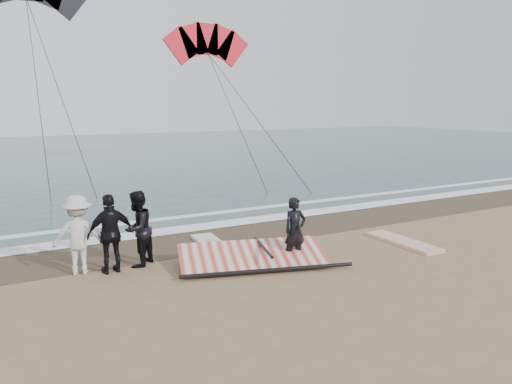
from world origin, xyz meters
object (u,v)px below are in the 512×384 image
man_main (295,230)px  board_cream (213,245)px  sail_rig (248,257)px  board_white (403,242)px

man_main → board_cream: bearing=119.8°
sail_rig → board_cream: bearing=93.4°
board_white → man_main: bearing=179.6°
man_main → board_cream: (-1.26, 2.29, -0.80)m
sail_rig → man_main: bearing=-20.2°
board_cream → board_white: bearing=-19.5°
board_cream → sail_rig: size_ratio=0.60×
board_white → board_cream: bearing=155.7°
board_white → board_cream: (-5.01, 2.39, 0.00)m
man_main → sail_rig: size_ratio=0.41×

